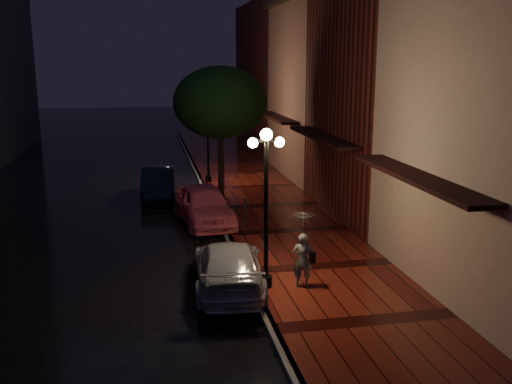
{
  "coord_description": "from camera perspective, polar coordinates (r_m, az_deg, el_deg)",
  "views": [
    {
      "loc": [
        -2.68,
        -19.22,
        6.16
      ],
      "look_at": [
        1.24,
        0.96,
        1.4
      ],
      "focal_mm": 40.0,
      "sensor_mm": 36.0,
      "label": 1
    }
  ],
  "objects": [
    {
      "name": "navy_car",
      "position": [
        26.38,
        -9.78,
        0.89
      ],
      "size": [
        1.61,
        4.26,
        1.39
      ],
      "primitive_type": "imported",
      "rotation": [
        0.0,
        0.0,
        -0.03
      ],
      "color": "black",
      "rests_on": "ground"
    },
    {
      "name": "parking_meter",
      "position": [
        19.66,
        -1.1,
        -2.2
      ],
      "size": [
        0.13,
        0.1,
        1.39
      ],
      "rotation": [
        0.0,
        0.0,
        0.07
      ],
      "color": "black",
      "rests_on": "sidewalk"
    },
    {
      "name": "storefront_extra",
      "position": [
        40.41,
        2.94,
        11.37
      ],
      "size": [
        5.0,
        12.0,
        10.0
      ],
      "primitive_type": "cube",
      "color": "#511914",
      "rests_on": "ground"
    },
    {
      "name": "storefront_far",
      "position": [
        30.82,
        7.45,
        9.84
      ],
      "size": [
        5.0,
        8.0,
        9.0
      ],
      "primitive_type": "cube",
      "color": "#8C5951",
      "rests_on": "ground"
    },
    {
      "name": "silver_car",
      "position": [
        15.79,
        -2.75,
        -7.39
      ],
      "size": [
        2.24,
        4.64,
        1.3
      ],
      "primitive_type": "imported",
      "rotation": [
        0.0,
        0.0,
        3.05
      ],
      "color": "#A5A6AD",
      "rests_on": "ground"
    },
    {
      "name": "street_tree",
      "position": [
        25.49,
        -3.58,
        8.7
      ],
      "size": [
        4.16,
        4.16,
        5.8
      ],
      "color": "black",
      "rests_on": "sidewalk"
    },
    {
      "name": "pink_car",
      "position": [
        21.96,
        -5.21,
        -1.27
      ],
      "size": [
        2.31,
        4.62,
        1.51
      ],
      "primitive_type": "imported",
      "rotation": [
        0.0,
        0.0,
        0.12
      ],
      "color": "#EC6178",
      "rests_on": "ground"
    },
    {
      "name": "storefront_mid",
      "position": [
        23.33,
        13.79,
        11.05
      ],
      "size": [
        5.0,
        8.0,
        11.0
      ],
      "primitive_type": "cube",
      "color": "#511914",
      "rests_on": "ground"
    },
    {
      "name": "woman_with_umbrella",
      "position": [
        15.31,
        4.72,
        -4.55
      ],
      "size": [
        0.88,
        0.89,
        2.11
      ],
      "rotation": [
        0.0,
        0.0,
        2.77
      ],
      "color": "silver",
      "rests_on": "sidewalk"
    },
    {
      "name": "ground",
      "position": [
        20.36,
        -2.91,
        -4.59
      ],
      "size": [
        120.0,
        120.0,
        0.0
      ],
      "primitive_type": "plane",
      "color": "black",
      "rests_on": "ground"
    },
    {
      "name": "sidewalk",
      "position": [
        20.75,
        3.26,
        -4.03
      ],
      "size": [
        4.5,
        60.0,
        0.15
      ],
      "primitive_type": "cube",
      "color": "#440E0C",
      "rests_on": "ground"
    },
    {
      "name": "curb",
      "position": [
        20.33,
        -2.92,
        -4.39
      ],
      "size": [
        0.25,
        60.0,
        0.15
      ],
      "primitive_type": "cube",
      "color": "#595451",
      "rests_on": "ground"
    },
    {
      "name": "streetlamp_far",
      "position": [
        28.6,
        -4.84,
        5.84
      ],
      "size": [
        0.96,
        0.36,
        4.31
      ],
      "color": "black",
      "rests_on": "sidewalk"
    },
    {
      "name": "streetlamp_near",
      "position": [
        14.97,
        1.01,
        -0.72
      ],
      "size": [
        0.96,
        0.36,
        4.31
      ],
      "color": "black",
      "rests_on": "sidewalk"
    }
  ]
}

